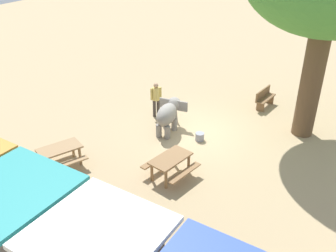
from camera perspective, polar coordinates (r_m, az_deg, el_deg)
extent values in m
plane|color=tan|center=(15.88, 4.06, -1.04)|extent=(60.00, 60.00, 0.00)
cylinder|color=gray|center=(16.06, -0.32, 0.53)|extent=(0.24, 0.24, 0.55)
cylinder|color=gray|center=(15.93, 0.95, 0.28)|extent=(0.24, 0.24, 0.55)
cylinder|color=gray|center=(15.45, -1.40, -0.70)|extent=(0.24, 0.24, 0.55)
cylinder|color=gray|center=(15.32, -0.08, -0.97)|extent=(0.24, 0.24, 0.55)
ellipsoid|color=gray|center=(15.41, -0.21, 1.76)|extent=(0.92, 1.47, 0.82)
sphere|color=gray|center=(16.06, 0.95, 3.36)|extent=(0.59, 0.59, 0.59)
cone|color=gray|center=(16.48, 1.22, 2.04)|extent=(0.18, 0.18, 0.92)
cube|color=gray|center=(16.12, -0.45, 3.47)|extent=(0.48, 0.15, 0.44)
cube|color=gray|center=(15.87, 2.14, 3.01)|extent=(0.48, 0.15, 0.44)
cylinder|color=#3F3833|center=(17.02, -1.49, 2.76)|extent=(0.14, 0.14, 0.82)
cylinder|color=#3F3833|center=(16.98, -2.07, 2.68)|extent=(0.14, 0.14, 0.82)
cylinder|color=tan|center=(16.70, -1.82, 4.88)|extent=(0.32, 0.32, 0.58)
sphere|color=tan|center=(16.54, -1.84, 6.14)|extent=(0.22, 0.22, 0.22)
cylinder|color=tan|center=(16.75, -1.12, 5.01)|extent=(0.09, 0.09, 0.55)
cylinder|color=tan|center=(16.65, -2.52, 4.84)|extent=(0.09, 0.09, 0.55)
cylinder|color=brown|center=(15.84, 20.82, 6.26)|extent=(0.84, 0.84, 4.61)
cube|color=brown|center=(18.42, 14.53, 4.06)|extent=(0.53, 1.43, 0.06)
cube|color=brown|center=(18.39, 14.14, 4.85)|extent=(0.20, 1.40, 0.40)
cube|color=brown|center=(18.97, 15.11, 3.91)|extent=(0.37, 0.11, 0.42)
cube|color=brown|center=(18.08, 13.74, 2.83)|extent=(0.37, 0.11, 0.42)
cube|color=#9E7A51|center=(13.94, -16.08, -3.26)|extent=(1.31, 1.69, 0.06)
cylinder|color=#9E7A51|center=(13.75, -17.70, -5.97)|extent=(0.10, 0.10, 0.72)
cylinder|color=#9E7A51|center=(14.27, -18.57, -4.73)|extent=(0.10, 0.10, 0.72)
cylinder|color=#9E7A51|center=(14.05, -13.13, -4.46)|extent=(0.10, 0.10, 0.72)
cylinder|color=#9E7A51|center=(14.56, -14.15, -3.31)|extent=(0.10, 0.10, 0.72)
cube|color=#9E7A51|center=(13.60, -14.95, -5.52)|extent=(0.79, 1.48, 0.05)
cube|color=#9E7A51|center=(14.61, -16.80, -3.22)|extent=(0.79, 1.48, 0.05)
cube|color=olive|center=(12.87, 0.39, -4.89)|extent=(1.02, 1.61, 0.06)
cylinder|color=olive|center=(12.55, -0.31, -8.05)|extent=(0.10, 0.10, 0.72)
cylinder|color=olive|center=(12.91, -2.46, -6.92)|extent=(0.10, 0.10, 0.72)
cylinder|color=olive|center=(13.31, 3.13, -5.70)|extent=(0.10, 0.10, 0.72)
cylinder|color=olive|center=(13.64, 1.02, -4.70)|extent=(0.10, 0.10, 0.72)
cube|color=olive|center=(12.72, 2.51, -7.07)|extent=(0.47, 1.52, 0.05)
cube|color=olive|center=(13.39, -1.63, -5.02)|extent=(0.47, 1.52, 0.05)
cube|color=silver|center=(7.88, -10.59, -15.45)|extent=(2.50, 2.50, 0.12)
cylinder|color=gray|center=(9.63, -10.73, -15.91)|extent=(0.10, 0.10, 2.40)
cube|color=#59514C|center=(10.41, -20.95, -15.07)|extent=(2.00, 1.80, 2.00)
cube|color=teal|center=(9.51, -22.49, -8.65)|extent=(2.50, 2.50, 0.12)
cylinder|color=gray|center=(11.21, -20.83, -10.12)|extent=(0.10, 0.10, 2.40)
cylinder|color=gray|center=(10.07, -14.22, -13.98)|extent=(0.10, 0.10, 2.40)
cylinder|color=gray|center=(11.77, -23.29, -8.61)|extent=(0.10, 0.10, 2.40)
cylinder|color=gray|center=(15.31, 4.81, -1.60)|extent=(0.36, 0.36, 0.32)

